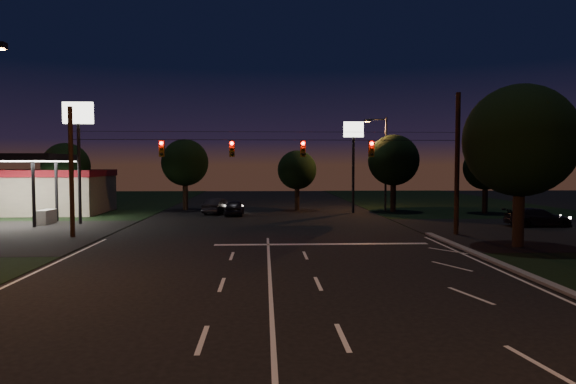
{
  "coord_description": "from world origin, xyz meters",
  "views": [
    {
      "loc": [
        -0.21,
        -16.94,
        4.46
      ],
      "look_at": [
        1.06,
        10.43,
        3.0
      ],
      "focal_mm": 32.0,
      "sensor_mm": 36.0,
      "label": 1
    }
  ],
  "objects": [
    {
      "name": "signal_span",
      "position": [
        -0.0,
        14.96,
        5.5
      ],
      "size": [
        24.0,
        0.4,
        1.56
      ],
      "color": "black",
      "rests_on": "ground"
    },
    {
      "name": "car_oncoming_b",
      "position": [
        -4.51,
        29.82,
        0.7
      ],
      "size": [
        2.4,
        4.45,
        1.39
      ],
      "primitive_type": "imported",
      "rotation": [
        0.0,
        0.0,
        2.91
      ],
      "color": "black",
      "rests_on": "ground"
    },
    {
      "name": "street_light_right_far",
      "position": [
        11.24,
        32.0,
        5.24
      ],
      "size": [
        2.2,
        0.35,
        9.0
      ],
      "color": "black",
      "rests_on": "ground"
    },
    {
      "name": "pole_sign_left_near",
      "position": [
        -14.0,
        22.0,
        6.98
      ],
      "size": [
        2.2,
        0.3,
        9.1
      ],
      "color": "black",
      "rests_on": "ground"
    },
    {
      "name": "pole_sign_right",
      "position": [
        8.0,
        30.0,
        6.24
      ],
      "size": [
        1.8,
        0.3,
        8.4
      ],
      "color": "black",
      "rests_on": "ground"
    },
    {
      "name": "cross_street_right",
      "position": [
        20.0,
        16.0,
        0.0
      ],
      "size": [
        20.0,
        16.0,
        0.02
      ],
      "primitive_type": "cube",
      "color": "black",
      "rests_on": "ground"
    },
    {
      "name": "gas_station",
      "position": [
        -21.86,
        30.39,
        2.38
      ],
      "size": [
        14.2,
        16.1,
        5.25
      ],
      "color": "gray",
      "rests_on": "ground"
    },
    {
      "name": "tree_far_e",
      "position": [
        20.02,
        29.11,
        4.11
      ],
      "size": [
        4.0,
        4.0,
        6.18
      ],
      "color": "black",
      "rests_on": "ground"
    },
    {
      "name": "ground",
      "position": [
        0.0,
        0.0,
        0.0
      ],
      "size": [
        140.0,
        140.0,
        0.0
      ],
      "primitive_type": "plane",
      "color": "black",
      "rests_on": "ground"
    },
    {
      "name": "car_oncoming_a",
      "position": [
        -2.86,
        28.29,
        0.69
      ],
      "size": [
        1.65,
        4.04,
        1.37
      ],
      "primitive_type": "imported",
      "rotation": [
        0.0,
        0.0,
        3.13
      ],
      "color": "black",
      "rests_on": "ground"
    },
    {
      "name": "car_cross",
      "position": [
        19.43,
        18.83,
        0.67
      ],
      "size": [
        4.65,
        1.92,
        1.34
      ],
      "primitive_type": "imported",
      "rotation": [
        0.0,
        0.0,
        1.56
      ],
      "color": "black",
      "rests_on": "ground"
    },
    {
      "name": "tree_far_c",
      "position": [
        3.02,
        33.1,
        3.9
      ],
      "size": [
        3.8,
        3.8,
        5.86
      ],
      "color": "black",
      "rests_on": "ground"
    },
    {
      "name": "tree_right_near",
      "position": [
        13.53,
        10.17,
        5.68
      ],
      "size": [
        6.0,
        6.0,
        8.76
      ],
      "color": "black",
      "rests_on": "ground"
    },
    {
      "name": "stop_bar",
      "position": [
        3.0,
        11.5,
        0.01
      ],
      "size": [
        12.0,
        0.5,
        0.01
      ],
      "primitive_type": "cube",
      "color": "silver",
      "rests_on": "ground"
    },
    {
      "name": "tree_far_b",
      "position": [
        -7.98,
        34.13,
        4.61
      ],
      "size": [
        4.6,
        4.6,
        6.98
      ],
      "color": "black",
      "rests_on": "ground"
    },
    {
      "name": "center_line",
      "position": [
        0.0,
        -6.0,
        0.01
      ],
      "size": [
        0.14,
        40.0,
        0.01
      ],
      "primitive_type": "cube",
      "color": "silver",
      "rests_on": "ground"
    },
    {
      "name": "utility_pole_left",
      "position": [
        -12.0,
        15.0,
        0.0
      ],
      "size": [
        0.28,
        0.28,
        8.0
      ],
      "primitive_type": "cylinder",
      "color": "black",
      "rests_on": "ground"
    },
    {
      "name": "tree_far_a",
      "position": [
        -17.98,
        30.12,
        4.26
      ],
      "size": [
        4.2,
        4.2,
        6.42
      ],
      "color": "black",
      "rests_on": "ground"
    },
    {
      "name": "utility_pole_right",
      "position": [
        12.0,
        15.0,
        0.0
      ],
      "size": [
        0.3,
        0.3,
        9.0
      ],
      "primitive_type": "cylinder",
      "color": "black",
      "rests_on": "ground"
    },
    {
      "name": "tree_far_d",
      "position": [
        12.02,
        31.13,
        4.83
      ],
      "size": [
        4.8,
        4.8,
        7.3
      ],
      "color": "black",
      "rests_on": "ground"
    }
  ]
}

